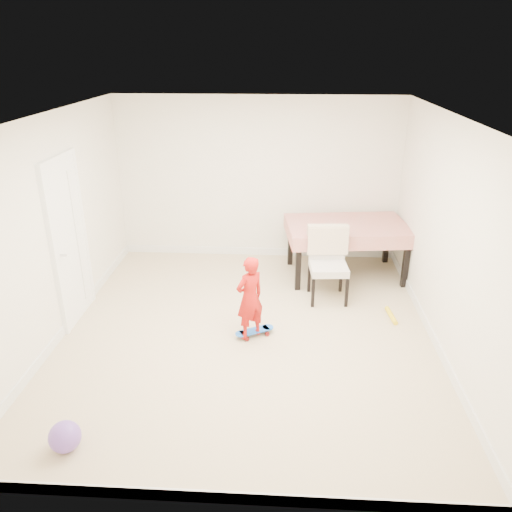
# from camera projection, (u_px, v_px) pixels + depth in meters

# --- Properties ---
(ground) EXTENTS (5.00, 5.00, 0.00)m
(ground) POSITION_uv_depth(u_px,v_px,m) (247.00, 333.00, 6.17)
(ground) COLOR tan
(ground) RESTS_ON ground
(ceiling) EXTENTS (4.50, 5.00, 0.04)m
(ceiling) POSITION_uv_depth(u_px,v_px,m) (245.00, 119.00, 5.16)
(ceiling) COLOR white
(ceiling) RESTS_ON wall_back
(wall_back) EXTENTS (4.50, 0.04, 2.60)m
(wall_back) POSITION_uv_depth(u_px,v_px,m) (258.00, 180.00, 7.94)
(wall_back) COLOR white
(wall_back) RESTS_ON ground
(wall_front) EXTENTS (4.50, 0.04, 2.60)m
(wall_front) POSITION_uv_depth(u_px,v_px,m) (218.00, 363.00, 3.38)
(wall_front) COLOR white
(wall_front) RESTS_ON ground
(wall_left) EXTENTS (0.04, 5.00, 2.60)m
(wall_left) POSITION_uv_depth(u_px,v_px,m) (55.00, 230.00, 5.78)
(wall_left) COLOR white
(wall_left) RESTS_ON ground
(wall_right) EXTENTS (0.04, 5.00, 2.60)m
(wall_right) POSITION_uv_depth(u_px,v_px,m) (446.00, 239.00, 5.54)
(wall_right) COLOR white
(wall_right) RESTS_ON ground
(door) EXTENTS (0.11, 0.94, 2.11)m
(door) POSITION_uv_depth(u_px,v_px,m) (69.00, 243.00, 6.16)
(door) COLOR white
(door) RESTS_ON ground
(baseboard_back) EXTENTS (4.50, 0.02, 0.12)m
(baseboard_back) POSITION_uv_depth(u_px,v_px,m) (258.00, 251.00, 8.43)
(baseboard_back) COLOR white
(baseboard_back) RESTS_ON ground
(baseboard_front) EXTENTS (4.50, 0.02, 0.12)m
(baseboard_front) POSITION_uv_depth(u_px,v_px,m) (223.00, 497.00, 3.86)
(baseboard_front) COLOR white
(baseboard_front) RESTS_ON ground
(baseboard_left) EXTENTS (0.02, 5.00, 0.12)m
(baseboard_left) POSITION_uv_depth(u_px,v_px,m) (70.00, 323.00, 6.27)
(baseboard_left) COLOR white
(baseboard_left) RESTS_ON ground
(baseboard_right) EXTENTS (0.02, 5.00, 0.12)m
(baseboard_right) POSITION_uv_depth(u_px,v_px,m) (432.00, 334.00, 6.03)
(baseboard_right) COLOR white
(baseboard_right) RESTS_ON ground
(dining_table) EXTENTS (1.88, 1.30, 0.83)m
(dining_table) POSITION_uv_depth(u_px,v_px,m) (345.00, 250.00, 7.56)
(dining_table) COLOR red
(dining_table) RESTS_ON ground
(dining_chair) EXTENTS (0.60, 0.68, 1.02)m
(dining_chair) POSITION_uv_depth(u_px,v_px,m) (329.00, 265.00, 6.79)
(dining_chair) COLOR beige
(dining_chair) RESTS_ON ground
(skateboard) EXTENTS (0.53, 0.39, 0.07)m
(skateboard) POSITION_uv_depth(u_px,v_px,m) (255.00, 333.00, 6.10)
(skateboard) COLOR blue
(skateboard) RESTS_ON ground
(child) EXTENTS (0.45, 0.43, 1.03)m
(child) POSITION_uv_depth(u_px,v_px,m) (250.00, 300.00, 5.86)
(child) COLOR red
(child) RESTS_ON ground
(balloon) EXTENTS (0.28, 0.28, 0.28)m
(balloon) POSITION_uv_depth(u_px,v_px,m) (65.00, 437.00, 4.34)
(balloon) COLOR #744CB6
(balloon) RESTS_ON ground
(foam_toy) EXTENTS (0.10, 0.40, 0.06)m
(foam_toy) POSITION_uv_depth(u_px,v_px,m) (391.00, 315.00, 6.50)
(foam_toy) COLOR yellow
(foam_toy) RESTS_ON ground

